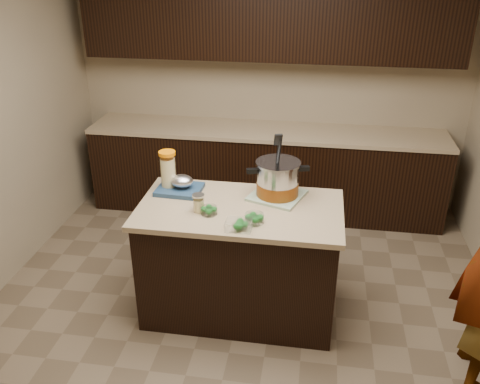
{
  "coord_description": "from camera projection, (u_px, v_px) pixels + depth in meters",
  "views": [
    {
      "loc": [
        0.5,
        -3.16,
        2.59
      ],
      "look_at": [
        0.0,
        0.0,
        1.02
      ],
      "focal_mm": 38.0,
      "sensor_mm": 36.0,
      "label": 1
    }
  ],
  "objects": [
    {
      "name": "lemonade_pitcher",
      "position": [
        168.0,
        172.0,
        3.81
      ],
      "size": [
        0.16,
        0.16,
        0.31
      ],
      "rotation": [
        0.0,
        0.0,
        0.31
      ],
      "color": "#DAC885",
      "rests_on": "island"
    },
    {
      "name": "broccoli_tub_right",
      "position": [
        254.0,
        219.0,
        3.4
      ],
      "size": [
        0.13,
        0.13,
        0.06
      ],
      "rotation": [
        0.0,
        0.0,
        0.01
      ],
      "color": "silver",
      "rests_on": "island"
    },
    {
      "name": "ground_plane",
      "position": [
        240.0,
        308.0,
        4.01
      ],
      "size": [
        4.0,
        4.0,
        0.0
      ],
      "primitive_type": "plane",
      "color": "brown",
      "rests_on": "ground"
    },
    {
      "name": "back_cabinets",
      "position": [
        267.0,
        124.0,
        5.14
      ],
      "size": [
        3.6,
        0.63,
        2.33
      ],
      "color": "black",
      "rests_on": "ground"
    },
    {
      "name": "stock_pot",
      "position": [
        278.0,
        181.0,
        3.71
      ],
      "size": [
        0.45,
        0.4,
        0.47
      ],
      "rotation": [
        0.0,
        0.0,
        0.28
      ],
      "color": "#B7B7BC",
      "rests_on": "dish_towel"
    },
    {
      "name": "room_shell",
      "position": [
        240.0,
        95.0,
        3.26
      ],
      "size": [
        4.04,
        4.04,
        2.72
      ],
      "color": "tan",
      "rests_on": "ground"
    },
    {
      "name": "dish_towel",
      "position": [
        277.0,
        195.0,
        3.76
      ],
      "size": [
        0.46,
        0.46,
        0.02
      ],
      "primitive_type": "cube",
      "rotation": [
        0.0,
        0.0,
        -0.34
      ],
      "color": "#618D5F",
      "rests_on": "island"
    },
    {
      "name": "broccoli_tub_rect",
      "position": [
        239.0,
        225.0,
        3.33
      ],
      "size": [
        0.18,
        0.13,
        0.06
      ],
      "rotation": [
        0.0,
        0.0,
        -0.03
      ],
      "color": "silver",
      "rests_on": "island"
    },
    {
      "name": "island",
      "position": [
        240.0,
        260.0,
        3.81
      ],
      "size": [
        1.46,
        0.81,
        0.9
      ],
      "color": "black",
      "rests_on": "ground"
    },
    {
      "name": "blue_tray",
      "position": [
        181.0,
        186.0,
        3.82
      ],
      "size": [
        0.34,
        0.28,
        0.13
      ],
      "rotation": [
        0.0,
        0.0,
        -0.05
      ],
      "color": "navy",
      "rests_on": "island"
    },
    {
      "name": "mason_jar",
      "position": [
        199.0,
        203.0,
        3.53
      ],
      "size": [
        0.1,
        0.1,
        0.14
      ],
      "rotation": [
        0.0,
        0.0,
        -0.13
      ],
      "color": "#DAC885",
      "rests_on": "island"
    },
    {
      "name": "broccoli_tub_left",
      "position": [
        209.0,
        211.0,
        3.51
      ],
      "size": [
        0.13,
        0.13,
        0.05
      ],
      "rotation": [
        0.0,
        0.0,
        -0.11
      ],
      "color": "silver",
      "rests_on": "island"
    }
  ]
}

